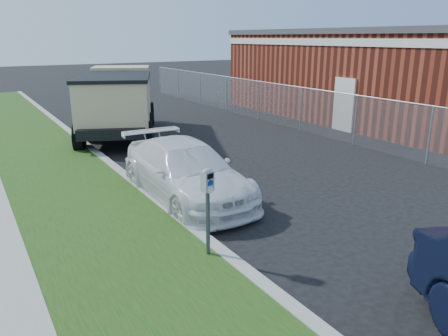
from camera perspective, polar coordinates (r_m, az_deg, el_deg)
ground at (r=10.08m, az=9.84°, el=-5.67°), size 120.00×120.00×0.00m
streetside at (r=9.74m, az=-25.02°, el=-7.46°), size 6.12×50.00×0.15m
chainlink_fence at (r=18.73m, az=10.08°, el=8.69°), size 0.06×30.06×30.00m
brick_building at (r=23.63m, az=19.85°, el=11.70°), size 9.20×14.20×4.17m
parking_meter at (r=7.40m, az=-2.16°, el=-3.24°), size 0.24×0.19×1.56m
white_wagon at (r=10.62m, az=-5.05°, el=-0.39°), size 1.97×4.74×1.37m
dump_truck at (r=18.07m, az=-13.60°, el=8.79°), size 4.75×6.97×2.58m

